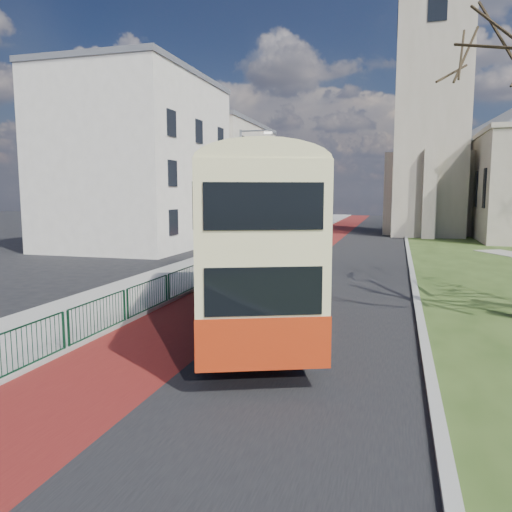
% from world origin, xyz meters
% --- Properties ---
extents(ground, '(160.00, 160.00, 0.00)m').
position_xyz_m(ground, '(0.00, 0.00, 0.00)').
color(ground, black).
rests_on(ground, ground).
extents(road_carriageway, '(9.00, 120.00, 0.01)m').
position_xyz_m(road_carriageway, '(1.50, 20.00, 0.01)').
color(road_carriageway, black).
rests_on(road_carriageway, ground).
extents(bus_lane, '(3.40, 120.00, 0.01)m').
position_xyz_m(bus_lane, '(-1.20, 20.00, 0.01)').
color(bus_lane, '#591414').
rests_on(bus_lane, ground).
extents(pavement_west, '(4.00, 120.00, 0.12)m').
position_xyz_m(pavement_west, '(-5.00, 20.00, 0.06)').
color(pavement_west, gray).
rests_on(pavement_west, ground).
extents(kerb_west, '(0.25, 120.00, 0.13)m').
position_xyz_m(kerb_west, '(-3.00, 20.00, 0.07)').
color(kerb_west, '#999993').
rests_on(kerb_west, ground).
extents(kerb_east, '(0.25, 80.00, 0.13)m').
position_xyz_m(kerb_east, '(6.10, 22.00, 0.07)').
color(kerb_east, '#999993').
rests_on(kerb_east, ground).
extents(pedestrian_railing, '(0.07, 24.00, 1.12)m').
position_xyz_m(pedestrian_railing, '(-2.95, 4.00, 0.55)').
color(pedestrian_railing, '#0C3820').
rests_on(pedestrian_railing, ground).
extents(gothic_church, '(16.38, 18.00, 40.00)m').
position_xyz_m(gothic_church, '(12.56, 38.00, 13.13)').
color(gothic_church, gray).
rests_on(gothic_church, ground).
extents(street_block_near, '(10.30, 14.30, 13.00)m').
position_xyz_m(street_block_near, '(-14.00, 22.00, 6.51)').
color(street_block_near, beige).
rests_on(street_block_near, ground).
extents(street_block_far, '(10.30, 16.30, 11.50)m').
position_xyz_m(street_block_far, '(-14.00, 38.00, 5.76)').
color(street_block_far, '#B9B19D').
rests_on(street_block_far, ground).
extents(streetlamp, '(2.13, 0.18, 8.00)m').
position_xyz_m(streetlamp, '(-4.35, 18.00, 4.59)').
color(streetlamp, gray).
rests_on(streetlamp, pavement_west).
extents(bus, '(7.01, 12.18, 5.02)m').
position_xyz_m(bus, '(0.54, 2.09, 2.86)').
color(bus, '#A2290F').
rests_on(bus, ground).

